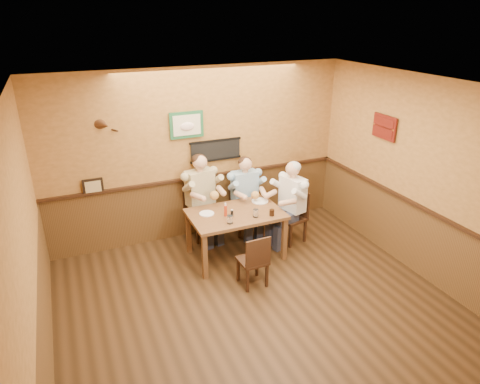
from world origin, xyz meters
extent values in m
plane|color=black|center=(0.00, 0.00, 0.00)|extent=(5.00, 5.00, 0.00)
cube|color=silver|center=(0.00, 0.00, 2.80)|extent=(5.00, 5.00, 0.02)
cube|color=#B78140|center=(0.00, 2.50, 1.40)|extent=(5.00, 0.02, 2.80)
cube|color=#B78140|center=(0.00, -2.50, 1.40)|extent=(5.00, 0.02, 2.80)
cube|color=#B78140|center=(-2.50, 0.00, 1.40)|extent=(0.02, 5.00, 2.80)
cube|color=#B78140|center=(2.50, 0.00, 1.40)|extent=(0.02, 5.00, 2.80)
cube|color=brown|center=(0.00, 2.48, 0.50)|extent=(5.00, 0.02, 1.00)
cube|color=brown|center=(2.48, 0.00, 0.50)|extent=(0.02, 5.00, 1.00)
cube|color=black|center=(0.27, 2.46, 1.45)|extent=(0.88, 0.03, 0.34)
cube|color=#1E5832|center=(-0.20, 2.46, 1.92)|extent=(0.54, 0.03, 0.42)
cube|color=black|center=(-1.70, 2.46, 1.12)|extent=(0.30, 0.03, 0.26)
cube|color=#601710|center=(2.46, 1.05, 1.95)|extent=(0.03, 0.48, 0.36)
cube|color=brown|center=(0.22, 1.50, 0.72)|extent=(1.40, 0.90, 0.05)
cube|color=brown|center=(-0.42, 1.11, 0.35)|extent=(0.07, 0.07, 0.70)
cube|color=brown|center=(0.86, 1.11, 0.35)|extent=(0.07, 0.07, 0.70)
cube|color=brown|center=(-0.42, 1.89, 0.35)|extent=(0.07, 0.07, 0.70)
cube|color=brown|center=(0.86, 1.89, 0.35)|extent=(0.07, 0.07, 0.70)
cylinder|color=white|center=(0.01, 1.21, 0.81)|extent=(0.11, 0.11, 0.12)
cylinder|color=white|center=(0.44, 1.25, 0.81)|extent=(0.10, 0.10, 0.12)
cylinder|color=black|center=(0.68, 1.20, 0.80)|extent=(0.08, 0.08, 0.10)
cylinder|color=#B53213|center=(0.04, 1.46, 0.84)|extent=(0.06, 0.06, 0.19)
cylinder|color=white|center=(0.14, 1.44, 0.79)|extent=(0.05, 0.05, 0.09)
cylinder|color=black|center=(0.12, 1.40, 0.80)|extent=(0.05, 0.05, 0.10)
cylinder|color=white|center=(-0.20, 1.63, 0.76)|extent=(0.27, 0.27, 0.01)
cylinder|color=white|center=(0.73, 1.72, 0.76)|extent=(0.31, 0.31, 0.02)
camera|label=1|loc=(-2.01, -3.86, 3.56)|focal=32.00mm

